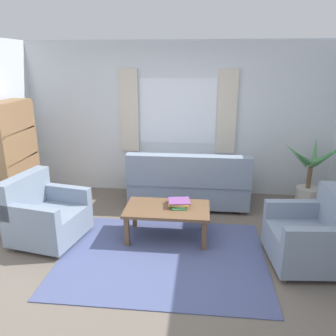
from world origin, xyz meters
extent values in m
plane|color=#6B6056|center=(0.00, 0.00, 0.00)|extent=(6.24, 6.24, 0.00)
cube|color=silver|center=(0.00, 2.26, 1.30)|extent=(5.32, 0.12, 2.60)
cube|color=white|center=(0.00, 2.20, 1.45)|extent=(1.30, 0.01, 1.10)
cube|color=beige|center=(-0.83, 2.17, 1.45)|extent=(0.32, 0.06, 1.40)
cube|color=beige|center=(0.83, 2.17, 1.45)|extent=(0.32, 0.06, 1.40)
cube|color=#4C5684|center=(0.00, 0.00, 0.01)|extent=(2.46, 1.87, 0.01)
cube|color=gray|center=(0.24, 1.65, 0.25)|extent=(1.90, 0.80, 0.38)
cube|color=gray|center=(0.24, 1.33, 0.68)|extent=(1.90, 0.20, 0.48)
cube|color=gray|center=(1.11, 1.65, 0.56)|extent=(0.16, 0.80, 0.24)
cube|color=gray|center=(-0.63, 1.65, 0.56)|extent=(0.16, 0.80, 0.24)
cylinder|color=brown|center=(1.09, 1.95, 0.03)|extent=(0.06, 0.06, 0.06)
cylinder|color=brown|center=(-0.61, 1.95, 0.03)|extent=(0.06, 0.06, 0.06)
cylinder|color=brown|center=(1.09, 1.35, 0.03)|extent=(0.06, 0.06, 0.06)
cylinder|color=brown|center=(-0.61, 1.35, 0.03)|extent=(0.06, 0.06, 0.06)
cube|color=gray|center=(-1.52, 0.25, 0.24)|extent=(0.94, 0.98, 0.36)
cube|color=gray|center=(-1.84, 0.32, 0.65)|extent=(0.34, 0.86, 0.46)
cube|color=gray|center=(-1.58, -0.10, 0.53)|extent=(0.81, 0.27, 0.22)
cube|color=gray|center=(-1.45, 0.61, 0.53)|extent=(0.81, 0.27, 0.22)
cylinder|color=brown|center=(-1.27, -0.14, 0.03)|extent=(0.05, 0.05, 0.06)
cylinder|color=brown|center=(-1.14, 0.53, 0.03)|extent=(0.05, 0.05, 0.06)
cylinder|color=brown|center=(-1.90, -0.02, 0.03)|extent=(0.05, 0.05, 0.06)
cylinder|color=brown|center=(-1.77, 0.65, 0.03)|extent=(0.05, 0.05, 0.06)
cube|color=gray|center=(1.66, 0.04, 0.24)|extent=(0.87, 0.91, 0.36)
cube|color=gray|center=(1.63, 0.40, 0.53)|extent=(0.81, 0.19, 0.22)
cube|color=gray|center=(1.69, -0.32, 0.53)|extent=(0.81, 0.19, 0.22)
cylinder|color=brown|center=(1.31, 0.35, 0.03)|extent=(0.05, 0.05, 0.06)
cylinder|color=brown|center=(1.37, -0.32, 0.03)|extent=(0.05, 0.05, 0.06)
cylinder|color=brown|center=(1.95, 0.41, 0.03)|extent=(0.05, 0.05, 0.06)
cube|color=brown|center=(0.01, 0.48, 0.42)|extent=(1.10, 0.64, 0.04)
cube|color=brown|center=(-0.48, 0.22, 0.20)|extent=(0.06, 0.06, 0.40)
cube|color=brown|center=(0.50, 0.22, 0.20)|extent=(0.06, 0.06, 0.40)
cube|color=brown|center=(-0.48, 0.74, 0.20)|extent=(0.06, 0.06, 0.40)
cube|color=brown|center=(0.50, 0.74, 0.20)|extent=(0.06, 0.06, 0.40)
cube|color=#387F4C|center=(0.15, 0.55, 0.45)|extent=(0.23, 0.33, 0.02)
cube|color=beige|center=(0.15, 0.56, 0.47)|extent=(0.25, 0.27, 0.02)
cube|color=gold|center=(0.15, 0.56, 0.49)|extent=(0.27, 0.28, 0.02)
cube|color=#7F478C|center=(0.16, 0.55, 0.51)|extent=(0.31, 0.28, 0.02)
cylinder|color=#B7B2A8|center=(2.13, 1.66, 0.17)|extent=(0.35, 0.35, 0.35)
cylinder|color=brown|center=(2.13, 1.66, 0.52)|extent=(0.07, 0.07, 0.34)
cone|color=#47894C|center=(2.44, 1.71, 0.92)|extent=(0.61, 0.21, 0.43)
cone|color=#47894C|center=(2.25, 1.92, 0.89)|extent=(0.27, 0.53, 0.41)
cone|color=#47894C|center=(1.93, 1.79, 0.85)|extent=(0.40, 0.34, 0.37)
cone|color=#47894C|center=(1.90, 1.44, 0.91)|extent=(0.45, 0.54, 0.40)
cone|color=#47894C|center=(2.16, 1.42, 0.86)|extent=(0.15, 0.47, 0.32)
cube|color=olive|center=(-2.38, 1.53, 0.85)|extent=(0.30, 0.04, 1.70)
cube|color=olive|center=(-2.24, 1.08, 0.85)|extent=(0.02, 0.90, 1.70)
cube|color=olive|center=(-2.38, 1.08, 0.01)|extent=(0.30, 0.86, 0.02)
cube|color=olive|center=(-2.38, 1.08, 0.43)|extent=(0.30, 0.86, 0.02)
cube|color=olive|center=(-2.38, 1.08, 0.86)|extent=(0.30, 0.86, 0.02)
cube|color=olive|center=(-2.38, 1.08, 1.28)|extent=(0.30, 0.86, 0.02)
cube|color=olive|center=(-2.38, 1.08, 1.71)|extent=(0.30, 0.86, 0.02)
cube|color=#B23833|center=(-2.38, 1.43, 0.54)|extent=(0.25, 0.08, 0.20)
cube|color=#5B8E93|center=(-2.38, 1.35, 0.56)|extent=(0.24, 0.07, 0.23)
cube|color=#B23833|center=(-2.38, 1.26, 0.56)|extent=(0.28, 0.09, 0.23)
cube|color=#2D2D33|center=(-2.38, 1.16, 0.54)|extent=(0.26, 0.08, 0.18)
cube|color=#5B8E93|center=(-2.38, 1.06, 0.59)|extent=(0.24, 0.09, 0.29)
camera|label=1|loc=(0.43, -3.53, 2.28)|focal=35.99mm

